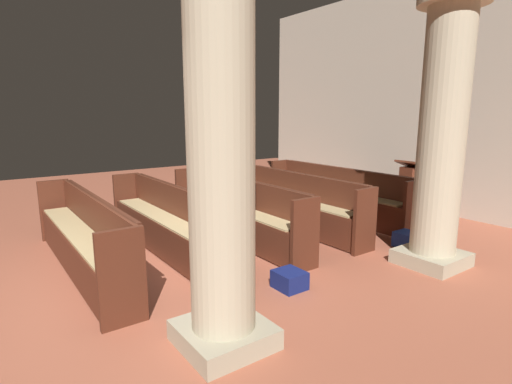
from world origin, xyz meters
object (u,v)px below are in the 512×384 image
at_px(hymn_book, 244,178).
at_px(pew_row_2, 235,207).
at_px(pew_row_1, 290,198).
at_px(pew_row_3, 167,218).
at_px(pew_row_4, 81,232).
at_px(lectern, 408,193).
at_px(kneeler_box_navy, 290,280).
at_px(pillar_far_side, 233,119).
at_px(pillar_aisle_side, 443,124).
at_px(pew_row_0, 335,191).
at_px(kneeler_box_blue, 409,240).
at_px(pillar_aisle_rear, 221,131).

bearing_deg(hymn_book, pew_row_2, -82.99).
relative_size(pew_row_1, pew_row_3, 1.00).
distance_m(pew_row_4, hymn_book, 2.49).
distance_m(lectern, kneeler_box_navy, 4.10).
bearing_deg(pew_row_2, pillar_far_side, 147.56).
xyz_separation_m(pew_row_1, pew_row_4, (0.00, -3.38, 0.00)).
bearing_deg(pew_row_2, pillar_aisle_side, 31.42).
xyz_separation_m(pew_row_1, pillar_aisle_side, (2.43, 0.36, 1.30)).
distance_m(pew_row_0, hymn_book, 2.11).
height_order(hymn_book, kneeler_box_blue, hymn_book).
xyz_separation_m(hymn_book, kneeler_box_blue, (1.88, 1.65, -0.84)).
distance_m(pew_row_3, lectern, 4.62).
relative_size(pew_row_2, lectern, 3.06).
distance_m(hymn_book, kneeler_box_navy, 2.22).
height_order(pew_row_1, pillar_far_side, pillar_far_side).
bearing_deg(pillar_far_side, pew_row_4, -57.72).
bearing_deg(kneeler_box_navy, hymn_book, 160.30).
height_order(pew_row_1, lectern, lectern).
bearing_deg(pillar_aisle_side, pew_row_4, -123.02).
xyz_separation_m(pew_row_4, pillar_aisle_side, (2.43, 3.74, 1.30)).
xyz_separation_m(pew_row_1, pew_row_3, (0.00, -2.25, 0.00)).
distance_m(pew_row_0, pew_row_1, 1.13).
distance_m(hymn_book, kneeler_box_blue, 2.64).
height_order(pew_row_1, pillar_aisle_side, pillar_aisle_side).
bearing_deg(hymn_book, pillar_aisle_rear, -37.38).
distance_m(pew_row_1, kneeler_box_navy, 2.53).
bearing_deg(lectern, pew_row_2, -102.56).
bearing_deg(hymn_book, pillar_aisle_side, 27.72).
xyz_separation_m(hymn_book, kneeler_box_navy, (1.93, -0.69, -0.85)).
relative_size(pew_row_2, pillar_aisle_rear, 0.95).
bearing_deg(pew_row_3, pillar_aisle_rear, -12.80).
distance_m(pillar_aisle_side, pillar_far_side, 4.81).
bearing_deg(pew_row_0, pew_row_3, -90.00).
bearing_deg(hymn_book, pew_row_0, 89.33).
bearing_deg(lectern, pew_row_3, -99.52).
distance_m(pillar_aisle_side, lectern, 2.90).
bearing_deg(pew_row_3, kneeler_box_blue, 58.06).
bearing_deg(kneeler_box_blue, pew_row_4, -114.33).
bearing_deg(pew_row_2, pew_row_3, -90.00).
bearing_deg(pew_row_4, hymn_book, 90.56).
relative_size(pew_row_0, hymn_book, 16.43).
height_order(pew_row_1, pillar_aisle_rear, pillar_aisle_rear).
bearing_deg(pew_row_0, pillar_far_side, -162.68).
bearing_deg(kneeler_box_blue, pillar_aisle_side, -32.35).
height_order(pew_row_2, pillar_far_side, pillar_far_side).
xyz_separation_m(pew_row_3, kneeler_box_navy, (1.90, 0.63, -0.41)).
relative_size(pew_row_0, pew_row_3, 1.00).
relative_size(pew_row_2, pew_row_4, 1.00).
bearing_deg(pew_row_4, pillar_aisle_rear, 13.32).
distance_m(kneeler_box_navy, kneeler_box_blue, 2.34).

